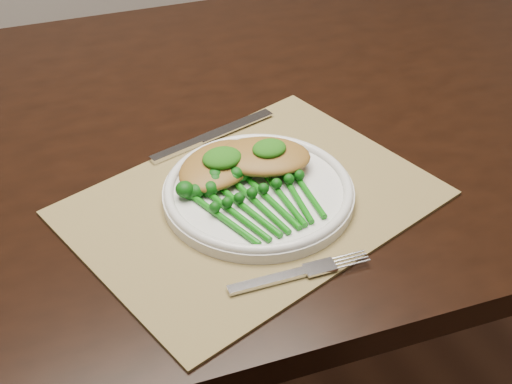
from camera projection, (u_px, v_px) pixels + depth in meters
name	position (u px, v px, depth m)	size (l,w,h in m)	color
dining_table	(210.00, 297.00, 1.31)	(1.69, 1.07, 0.75)	black
placemat	(253.00, 203.00, 0.93)	(0.45, 0.33, 0.00)	olive
dinner_plate	(258.00, 191.00, 0.93)	(0.25, 0.25, 0.02)	silver
knife	(202.00, 140.00, 1.04)	(0.21, 0.06, 0.01)	silver
fork	(309.00, 270.00, 0.82)	(0.18, 0.04, 0.01)	silver
chicken_fillet_left	(218.00, 165.00, 0.95)	(0.13, 0.09, 0.03)	olive
chicken_fillet_right	(263.00, 156.00, 0.95)	(0.13, 0.09, 0.03)	olive
pesto_dollop_left	(222.00, 158.00, 0.93)	(0.05, 0.05, 0.02)	#134C0A
pesto_dollop_right	(269.00, 148.00, 0.94)	(0.05, 0.04, 0.02)	#134C0A
broccolini_bundle	(266.00, 203.00, 0.90)	(0.16, 0.17, 0.04)	#0F660D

